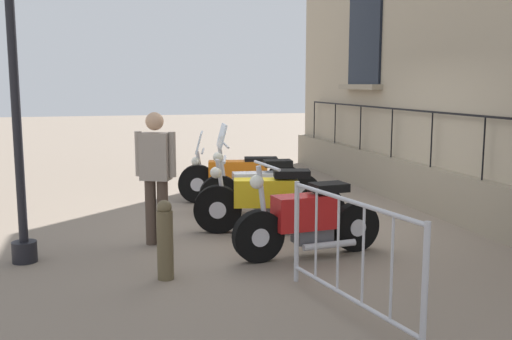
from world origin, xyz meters
TOP-DOWN VIEW (x-y plane):
  - ground_plane at (0.00, 0.00)m, footprint 60.00×60.00m
  - motorcycle_orange at (0.32, -1.61)m, footprint 2.12×0.84m
  - motorcycle_white at (0.25, -0.61)m, footprint 1.92×0.69m
  - motorcycle_yellow at (0.42, 0.48)m, footprint 2.05×0.83m
  - motorcycle_red at (0.30, 1.69)m, footprint 1.88×0.72m
  - crowd_barrier at (0.54, 3.42)m, footprint 0.39×1.93m
  - bollard at (2.01, 2.06)m, footprint 0.17×0.17m
  - pedestrian_standing at (1.96, 0.70)m, footprint 0.49×0.35m

SIDE VIEW (x-z plane):
  - ground_plane at x=0.00m, z-range 0.00..0.00m
  - bollard at x=2.01m, z-range 0.00..0.85m
  - motorcycle_red at x=0.30m, z-range -0.14..1.00m
  - motorcycle_yellow at x=0.42m, z-range -0.08..0.95m
  - motorcycle_white at x=0.25m, z-range -0.28..1.14m
  - motorcycle_orange at x=0.32m, z-range -0.18..1.05m
  - crowd_barrier at x=0.54m, z-range 0.04..1.09m
  - pedestrian_standing at x=1.96m, z-range 0.11..1.79m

